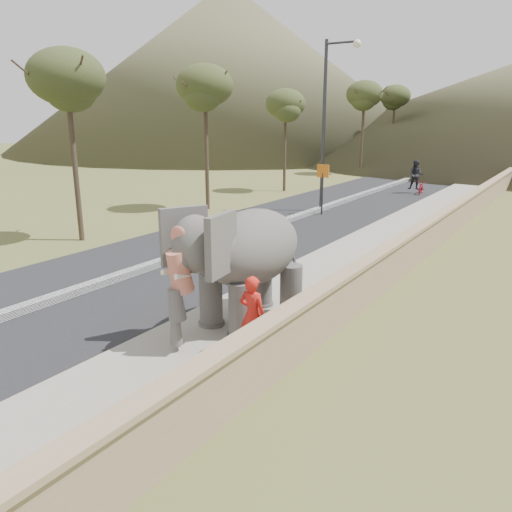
{
  "coord_description": "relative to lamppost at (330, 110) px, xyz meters",
  "views": [
    {
      "loc": [
        5.84,
        -4.79,
        4.59
      ],
      "look_at": [
        0.2,
        3.81,
        1.7
      ],
      "focal_mm": 35.0,
      "sensor_mm": 36.0,
      "label": 1
    }
  ],
  "objects": [
    {
      "name": "road",
      "position": [
        -0.31,
        -7.65,
        -4.86
      ],
      "size": [
        7.0,
        120.0,
        0.03
      ],
      "primitive_type": "cube",
      "color": "black",
      "rests_on": "ground"
    },
    {
      "name": "elephant_and_man",
      "position": [
        4.71,
        -13.73,
        -3.41
      ],
      "size": [
        2.45,
        3.91,
        2.65
      ],
      "color": "#615D58",
      "rests_on": "ground"
    },
    {
      "name": "median",
      "position": [
        -0.31,
        -7.65,
        -4.76
      ],
      "size": [
        0.35,
        120.0,
        0.22
      ],
      "primitive_type": "cube",
      "color": "black",
      "rests_on": "ground"
    },
    {
      "name": "lamppost",
      "position": [
        0.0,
        0.0,
        0.0
      ],
      "size": [
        1.76,
        0.36,
        8.0
      ],
      "color": "#303136",
      "rests_on": "ground"
    },
    {
      "name": "walkway",
      "position": [
        4.69,
        -7.65,
        -4.8
      ],
      "size": [
        3.0,
        120.0,
        0.15
      ],
      "primitive_type": "cube",
      "color": "#9E9687",
      "rests_on": "ground"
    },
    {
      "name": "parapet",
      "position": [
        6.34,
        -7.65,
        -4.32
      ],
      "size": [
        0.3,
        120.0,
        1.1
      ],
      "primitive_type": "cube",
      "color": "tan",
      "rests_on": "ground"
    },
    {
      "name": "signboard",
      "position": [
        0.19,
        -0.93,
        -3.23
      ],
      "size": [
        0.6,
        0.08,
        2.4
      ],
      "color": "#2D2D33",
      "rests_on": "ground"
    },
    {
      "name": "trees",
      "position": [
        4.01,
        11.36,
        -1.2
      ],
      "size": [
        35.75,
        41.68,
        7.8
      ],
      "color": "#473828",
      "rests_on": "ground"
    },
    {
      "name": "ground",
      "position": [
        4.69,
        -17.65,
        -4.87
      ],
      "size": [
        160.0,
        160.0,
        0.0
      ],
      "primitive_type": "plane",
      "color": "olive",
      "rests_on": "ground"
    },
    {
      "name": "motorcyclist",
      "position": [
        2.1,
        8.4,
        -4.02
      ],
      "size": [
        1.26,
        1.63,
        2.04
      ],
      "color": "maroon",
      "rests_on": "ground"
    },
    {
      "name": "hill_left",
      "position": [
        -33.31,
        37.35,
        6.13
      ],
      "size": [
        60.0,
        60.0,
        22.0
      ],
      "primitive_type": "cone",
      "color": "brown",
      "rests_on": "ground"
    }
  ]
}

